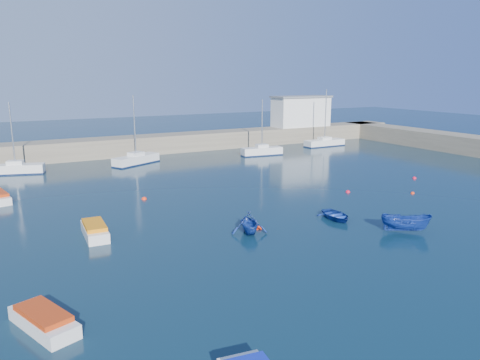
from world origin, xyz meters
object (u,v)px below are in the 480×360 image
sailboat_5 (16,169)px  dinghy_center (336,215)px  harbor_office (301,112)px  sailboat_7 (262,151)px  motorboat_1 (95,230)px  motorboat_0 (44,320)px  sailboat_6 (136,159)px  sailboat_8 (324,143)px  dinghy_right (406,223)px  dinghy_left (249,223)px

sailboat_5 → dinghy_center: (21.32, -32.03, -0.30)m
harbor_office → sailboat_7: (-13.82, -9.73, -4.46)m
motorboat_1 → dinghy_center: size_ratio=1.30×
motorboat_1 → harbor_office: bearing=41.9°
motorboat_0 → dinghy_center: 23.51m
sailboat_6 → motorboat_0: sailboat_6 is taller
motorboat_0 → dinghy_center: size_ratio=1.35×
sailboat_7 → sailboat_8: bearing=-71.5°
dinghy_right → motorboat_0: bearing=134.5°
dinghy_center → dinghy_right: 5.45m
motorboat_0 → motorboat_1: motorboat_1 is taller
sailboat_6 → dinghy_left: size_ratio=2.93×
harbor_office → sailboat_6: size_ratio=1.12×
sailboat_8 → motorboat_1: 50.49m
sailboat_5 → sailboat_8: size_ratio=0.91×
sailboat_8 → motorboat_1: sailboat_8 is taller
dinghy_center → dinghy_left: bearing=-175.6°
motorboat_0 → dinghy_left: (14.76, 7.07, 0.37)m
sailboat_6 → sailboat_8: bearing=-116.1°
dinghy_right → sailboat_5: bearing=73.2°
sailboat_6 → dinghy_right: sailboat_6 is taller
sailboat_7 → sailboat_6: bearing=91.1°
dinghy_right → sailboat_8: bearing=9.5°
sailboat_5 → sailboat_7: 32.35m
sailboat_8 → motorboat_1: size_ratio=2.19×
sailboat_5 → motorboat_0: 38.69m
dinghy_center → motorboat_0: bearing=-156.0°
dinghy_center → dinghy_left: size_ratio=1.06×
sailboat_6 → motorboat_0: (-15.44, -37.97, -0.20)m
dinghy_center → sailboat_8: bearing=60.3°
sailboat_8 → dinghy_right: size_ratio=2.57×
sailboat_7 → dinghy_center: size_ratio=2.49×
sailboat_5 → sailboat_8: sailboat_8 is taller
motorboat_1 → dinghy_right: size_ratio=1.17×
dinghy_center → dinghy_left: (-7.79, 0.44, 0.47)m
sailboat_5 → dinghy_left: 34.37m
sailboat_8 → dinghy_right: 43.30m
harbor_office → sailboat_5: sailboat_5 is taller
motorboat_0 → motorboat_1: size_ratio=1.04×
sailboat_8 → sailboat_7: bearing=101.0°
sailboat_8 → dinghy_center: sailboat_8 is taller
sailboat_7 → motorboat_1: size_ratio=1.92×
sailboat_6 → motorboat_1: bearing=129.8°
motorboat_0 → harbor_office: bearing=23.9°
dinghy_center → dinghy_right: bearing=-55.2°
sailboat_6 → sailboat_7: bearing=-123.7°
dinghy_center → dinghy_right: size_ratio=0.90×
sailboat_8 → dinghy_left: size_ratio=3.01×
sailboat_7 → dinghy_right: sailboat_7 is taller
sailboat_6 → motorboat_0: bearing=129.9°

